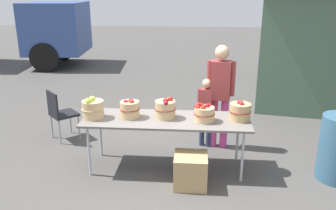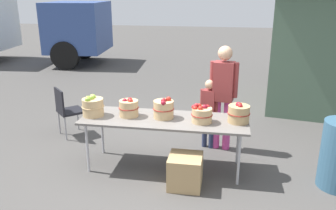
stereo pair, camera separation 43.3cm
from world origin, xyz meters
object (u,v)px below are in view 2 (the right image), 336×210
(apple_basket_green_0, at_px, (93,106))
(vendor_adult, at_px, (223,90))
(apple_basket_red_2, at_px, (202,114))
(apple_basket_red_0, at_px, (129,108))
(apple_basket_red_1, at_px, (164,109))
(market_table, at_px, (164,121))
(produce_crate, at_px, (185,171))
(apple_basket_red_3, at_px, (239,113))
(folding_chair, at_px, (67,108))
(child_customer, at_px, (209,108))

(apple_basket_green_0, xyz_separation_m, vendor_adult, (1.79, 0.84, 0.09))
(apple_basket_green_0, distance_m, apple_basket_red_2, 1.53)
(apple_basket_red_0, distance_m, apple_basket_red_1, 0.49)
(market_table, xyz_separation_m, apple_basket_green_0, (-1.01, -0.05, 0.18))
(produce_crate, bearing_deg, apple_basket_red_3, 37.26)
(market_table, distance_m, vendor_adult, 1.14)
(market_table, bearing_deg, folding_chair, 155.40)
(apple_basket_red_2, distance_m, folding_chair, 2.57)
(folding_chair, bearing_deg, apple_basket_red_1, -157.72)
(market_table, height_order, child_customer, child_customer)
(market_table, relative_size, apple_basket_red_2, 7.91)
(apple_basket_green_0, bearing_deg, vendor_adult, 25.15)
(vendor_adult, bearing_deg, apple_basket_red_1, 52.82)
(apple_basket_red_2, xyz_separation_m, vendor_adult, (0.26, 0.84, 0.11))
(apple_basket_red_3, relative_size, vendor_adult, 0.18)
(apple_basket_green_0, relative_size, child_customer, 0.28)
(apple_basket_red_2, bearing_deg, apple_basket_green_0, -179.97)
(apple_basket_red_0, height_order, child_customer, child_customer)
(apple_basket_red_0, height_order, produce_crate, apple_basket_red_0)
(produce_crate, bearing_deg, vendor_adult, 71.27)
(child_customer, bearing_deg, apple_basket_red_3, 136.08)
(apple_basket_red_1, distance_m, apple_basket_red_2, 0.54)
(child_customer, relative_size, produce_crate, 2.65)
(child_customer, bearing_deg, produce_crate, 96.53)
(child_customer, distance_m, folding_chair, 2.44)
(apple_basket_red_3, height_order, produce_crate, apple_basket_red_3)
(apple_basket_red_0, distance_m, apple_basket_red_3, 1.51)
(apple_basket_red_0, bearing_deg, market_table, -1.67)
(apple_basket_red_2, bearing_deg, vendor_adult, 72.57)
(vendor_adult, bearing_deg, folding_chair, 7.74)
(apple_basket_red_1, relative_size, apple_basket_red_2, 1.03)
(apple_basket_red_0, relative_size, apple_basket_red_3, 0.94)
(apple_basket_green_0, height_order, apple_basket_red_2, apple_basket_green_0)
(market_table, height_order, apple_basket_red_2, apple_basket_red_2)
(apple_basket_red_0, relative_size, produce_crate, 0.67)
(market_table, bearing_deg, apple_basket_red_3, 2.18)
(vendor_adult, relative_size, produce_crate, 3.89)
(vendor_adult, distance_m, produce_crate, 1.52)
(market_table, height_order, apple_basket_red_0, apple_basket_red_0)
(apple_basket_red_2, height_order, folding_chair, apple_basket_red_2)
(vendor_adult, height_order, child_customer, vendor_adult)
(apple_basket_red_3, bearing_deg, produce_crate, -142.74)
(apple_basket_red_0, relative_size, child_customer, 0.25)
(apple_basket_red_0, bearing_deg, apple_basket_green_0, -172.88)
(apple_basket_green_0, relative_size, folding_chair, 0.37)
(apple_basket_red_2, bearing_deg, apple_basket_red_3, 9.93)
(apple_basket_green_0, distance_m, folding_chair, 1.30)
(apple_basket_red_1, distance_m, produce_crate, 0.91)
(apple_basket_red_0, distance_m, produce_crate, 1.19)
(produce_crate, bearing_deg, apple_basket_red_2, 68.65)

